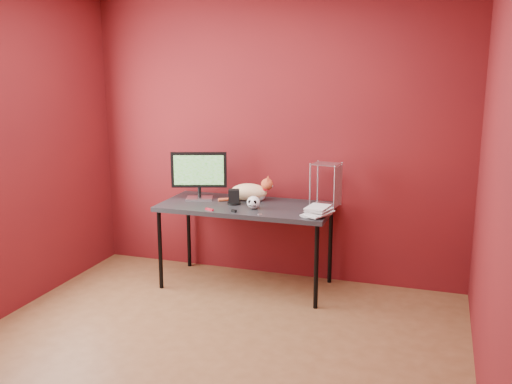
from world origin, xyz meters
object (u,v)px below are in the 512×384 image
(monitor, at_px, (199,173))
(speaker, at_px, (234,197))
(book_stack, at_px, (311,160))
(desk, at_px, (246,210))
(skull_mug, at_px, (253,202))
(cat, at_px, (249,192))

(monitor, relative_size, speaker, 3.66)
(speaker, relative_size, book_stack, 0.15)
(desk, bearing_deg, skull_mug, -48.96)
(desk, bearing_deg, monitor, 172.93)
(desk, relative_size, cat, 3.19)
(desk, distance_m, cat, 0.20)
(cat, relative_size, book_stack, 0.53)
(monitor, relative_size, skull_mug, 4.27)
(speaker, bearing_deg, book_stack, -28.15)
(desk, distance_m, monitor, 0.56)
(cat, bearing_deg, book_stack, -34.91)
(skull_mug, distance_m, speaker, 0.24)
(book_stack, bearing_deg, cat, 154.22)
(skull_mug, distance_m, book_stack, 0.63)
(desk, height_order, cat, cat)
(monitor, bearing_deg, cat, -6.29)
(book_stack, bearing_deg, monitor, 169.10)
(skull_mug, xyz_separation_m, book_stack, (0.50, -0.02, 0.39))
(cat, xyz_separation_m, skull_mug, (0.13, -0.28, -0.02))
(desk, height_order, skull_mug, skull_mug)
(desk, xyz_separation_m, skull_mug, (0.11, -0.12, 0.11))
(skull_mug, height_order, book_stack, book_stack)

